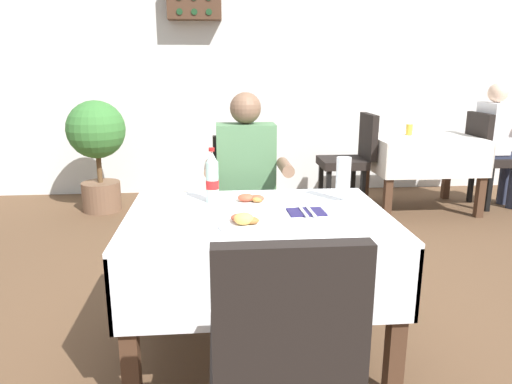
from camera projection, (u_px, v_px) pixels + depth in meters
ground_plane at (259, 368)px, 2.29m from camera, size 11.00×11.00×0.00m
back_wall at (231, 53)px, 5.26m from camera, size 11.00×0.12×3.13m
main_dining_table at (258, 247)px, 2.25m from camera, size 1.22×0.89×0.74m
chair_far_diner_seat at (246, 203)px, 3.06m from camera, size 0.44×0.50×0.97m
chair_near_camera_side at (282, 353)px, 1.45m from camera, size 0.44×0.50×0.97m
seated_diner_far at (246, 183)px, 2.92m from camera, size 0.50×0.46×1.26m
plate_near_camera at (247, 223)px, 2.03m from camera, size 0.26×0.26×0.07m
plate_far_diner at (255, 201)px, 2.37m from camera, size 0.24×0.24×0.05m
beer_glass_left at (343, 178)px, 2.40m from camera, size 0.07×0.07×0.23m
cola_bottle_primary at (212, 179)px, 2.37m from camera, size 0.06×0.06×0.28m
napkin_cutlery_set at (306, 212)px, 2.23m from camera, size 0.18×0.19×0.01m
background_dining_table at (422, 154)px, 4.76m from camera, size 1.03×0.81×0.74m
background_chair_left at (351, 156)px, 4.71m from camera, size 0.50×0.44×0.97m
background_chair_right at (491, 154)px, 4.82m from camera, size 0.50×0.44×0.97m
background_patron at (498, 138)px, 4.79m from camera, size 0.46×0.50×1.26m
background_table_tumbler at (409, 130)px, 4.81m from camera, size 0.06×0.06×0.11m
potted_plant_corner at (97, 143)px, 4.65m from camera, size 0.56×0.56×1.10m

